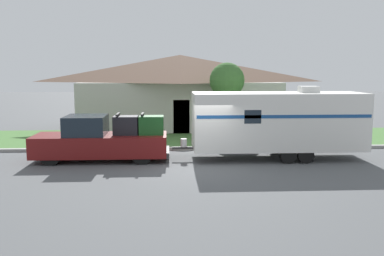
{
  "coord_description": "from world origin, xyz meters",
  "views": [
    {
      "loc": [
        -1.38,
        -17.04,
        3.94
      ],
      "look_at": [
        -0.35,
        1.47,
        1.4
      ],
      "focal_mm": 40.0,
      "sensor_mm": 36.0,
      "label": 1
    }
  ],
  "objects": [
    {
      "name": "lawn_strip",
      "position": [
        0.0,
        7.4,
        0.01
      ],
      "size": [
        80.0,
        7.0,
        0.03
      ],
      "color": "#477538",
      "rests_on": "ground_plane"
    },
    {
      "name": "tree_in_yard",
      "position": [
        2.03,
        7.72,
        3.3
      ],
      "size": [
        2.04,
        2.04,
        4.35
      ],
      "color": "brown",
      "rests_on": "ground_plane"
    },
    {
      "name": "house_across_street",
      "position": [
        -0.58,
        12.08,
        2.55
      ],
      "size": [
        13.95,
        6.61,
        4.92
      ],
      "color": "#B2B2A8",
      "rests_on": "ground_plane"
    },
    {
      "name": "travel_trailer",
      "position": [
        3.45,
        1.47,
        1.69
      ],
      "size": [
        8.41,
        2.4,
        3.22
      ],
      "color": "black",
      "rests_on": "ground_plane"
    },
    {
      "name": "mailbox",
      "position": [
        1.8,
        4.65,
        1.01
      ],
      "size": [
        0.48,
        0.2,
        1.32
      ],
      "color": "brown",
      "rests_on": "ground_plane"
    },
    {
      "name": "pickup_truck",
      "position": [
        -4.27,
        1.47,
        0.91
      ],
      "size": [
        5.83,
        2.07,
        2.06
      ],
      "color": "black",
      "rests_on": "ground_plane"
    },
    {
      "name": "ground_plane",
      "position": [
        0.0,
        0.0,
        0.0
      ],
      "size": [
        120.0,
        120.0,
        0.0
      ],
      "primitive_type": "plane",
      "color": "#515456"
    },
    {
      "name": "curb_strip",
      "position": [
        0.0,
        3.75,
        0.07
      ],
      "size": [
        80.0,
        0.3,
        0.14
      ],
      "color": "#999993",
      "rests_on": "ground_plane"
    }
  ]
}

